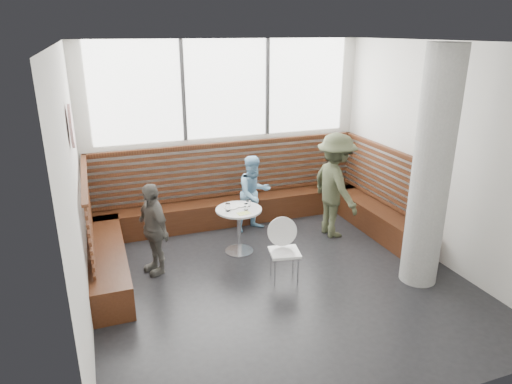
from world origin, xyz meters
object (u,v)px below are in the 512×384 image
object	(u,v)px
cafe_table	(239,221)
cafe_chair	(283,245)
adult_man	(335,186)
concrete_column	(431,171)
child_left	(153,229)
child_back	(254,194)

from	to	relation	value
cafe_table	cafe_chair	xyz separation A→B (m)	(0.32, -0.97, -0.01)
cafe_table	adult_man	bearing A→B (deg)	2.74
cafe_table	adult_man	size ratio (longest dim) A/B	0.41
concrete_column	cafe_chair	world-z (taller)	concrete_column
child_left	child_back	bearing A→B (deg)	97.29
adult_man	concrete_column	bearing A→B (deg)	-169.73
child_back	cafe_chair	bearing A→B (deg)	-109.80
child_back	child_left	distance (m)	2.06
concrete_column	adult_man	xyz separation A→B (m)	(-0.39, 1.75, -0.71)
concrete_column	child_left	world-z (taller)	concrete_column
adult_man	child_left	size ratio (longest dim) A/B	1.31
child_back	adult_man	bearing A→B (deg)	-42.16
cafe_table	child_back	xyz separation A→B (m)	(0.52, 0.74, 0.14)
cafe_table	child_left	size ratio (longest dim) A/B	0.54
cafe_chair	adult_man	bearing A→B (deg)	47.96
cafe_table	cafe_chair	world-z (taller)	cafe_chair
child_back	child_left	bearing A→B (deg)	-167.22
concrete_column	adult_man	world-z (taller)	concrete_column
cafe_chair	child_back	world-z (taller)	child_back
cafe_chair	adult_man	size ratio (longest dim) A/B	0.50
concrete_column	cafe_table	bearing A→B (deg)	141.72
concrete_column	cafe_table	size ratio (longest dim) A/B	4.36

